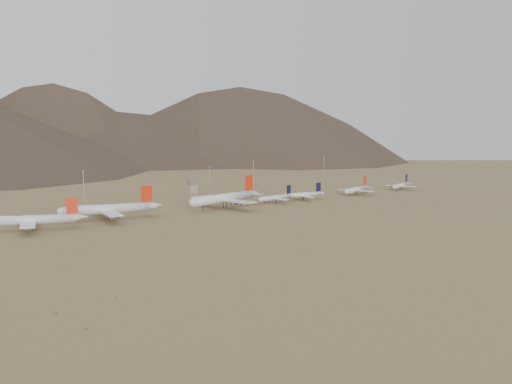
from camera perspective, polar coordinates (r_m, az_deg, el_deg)
ground at (r=461.30m, az=-1.41°, el=-1.92°), size 3000.00×3000.00×0.00m
widebody_west at (r=416.82m, az=-19.38°, el=-2.34°), size 62.34×49.58×19.20m
widebody_centre at (r=444.45m, az=-13.04°, el=-1.47°), size 72.03×56.09×21.50m
widebody_east at (r=486.80m, az=-2.86°, el=-0.52°), size 75.87×59.82×22.99m
narrowbody_a at (r=517.04m, az=1.81°, el=-0.49°), size 40.05×28.97×13.24m
narrowbody_b at (r=535.05m, az=4.24°, el=-0.23°), size 41.56×30.16×13.76m
narrowbody_c at (r=574.29m, az=8.95°, el=0.24°), size 44.40×33.18×15.31m
narrowbody_d at (r=621.19m, az=12.77°, el=0.60°), size 38.87×29.17×13.53m
control_tower at (r=577.05m, az=-5.73°, el=0.36°), size 8.00×8.00×12.00m
mast_west at (r=539.15m, az=-15.08°, el=0.64°), size 2.00×0.60×25.70m
mast_centre at (r=565.27m, az=-4.12°, el=1.14°), size 2.00×0.60×25.70m
mast_east at (r=634.79m, az=-0.24°, el=1.79°), size 2.00×0.60×25.70m
mast_far_east at (r=687.26m, az=6.06°, el=2.15°), size 2.00×0.60×25.70m
desert_scrub at (r=400.05m, az=2.60°, el=-3.24°), size 401.74×178.06×0.91m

